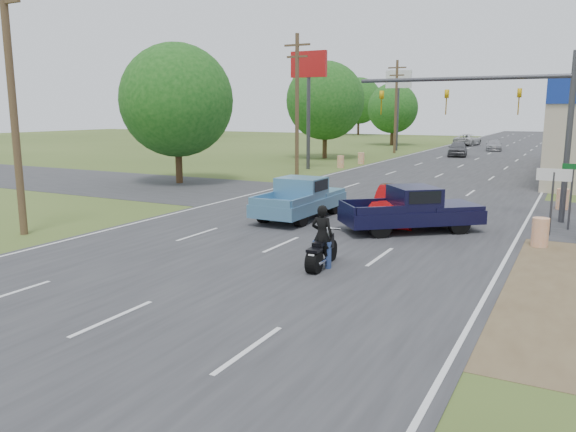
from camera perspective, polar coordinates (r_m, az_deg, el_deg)
The scene contains 28 objects.
ground at distance 13.45m, azimuth -17.36°, elevation -9.97°, with size 200.00×200.00×0.00m, color #435522.
main_road at distance 49.83m, azimuth 17.15°, elevation 4.87°, with size 15.00×180.00×0.02m, color #2D2D30.
cross_road at distance 28.65m, azimuth 8.86°, elevation 1.25°, with size 120.00×10.00×0.02m, color #2D2D30.
utility_pole_4 at distance 23.14m, azimuth -26.26°, elevation 11.29°, with size 2.00×0.28×10.00m.
utility_pole_5 at distance 41.21m, azimuth 0.92°, elevation 11.61°, with size 2.00×0.28×10.00m.
utility_pole_6 at distance 63.56m, azimuth 10.91°, elevation 11.09°, with size 2.00×0.28×10.00m.
tree_0 at distance 36.90m, azimuth -11.25°, elevation 11.44°, with size 7.14×7.14×8.84m.
tree_1 at distance 55.58m, azimuth 3.81°, elevation 11.61°, with size 7.56×7.56×9.36m.
tree_2 at distance 78.32m, azimuth 10.59°, elevation 10.71°, with size 6.72×6.72×8.32m.
tree_4 at distance 105.50m, azimuth -9.92°, elevation 11.69°, with size 9.24×9.24×11.44m.
tree_6 at distance 110.91m, azimuth 7.21°, elevation 11.54°, with size 8.82×8.82×10.92m.
barrel_0 at distance 21.22m, azimuth 24.24°, elevation -1.51°, with size 0.56×0.56×1.00m, color orange.
barrel_1 at distance 29.58m, azimuth 26.11°, elevation 1.54°, with size 0.56×0.56×1.00m, color orange.
barrel_2 at distance 46.44m, azimuth 5.37°, elevation 5.51°, with size 0.56×0.56×1.00m, color orange.
barrel_3 at distance 50.04m, azimuth 7.44°, elevation 5.83°, with size 0.56×0.56×1.00m, color orange.
pole_sign_left_near at distance 45.31m, azimuth 2.11°, elevation 13.86°, with size 3.00×0.35×9.20m.
pole_sign_left_far at distance 67.72m, azimuth 11.15°, elevation 12.61°, with size 3.00×0.35×9.20m.
lane_sign at distance 22.96m, azimuth 25.34°, elevation 2.81°, with size 1.20×0.08×2.52m.
street_name_sign at distance 24.47m, azimuth 26.85°, elevation 2.42°, with size 0.80×0.08×2.61m.
signal_mast at distance 25.99m, azimuth 20.86°, elevation 10.36°, with size 9.12×0.40×7.00m.
red_convertible at distance 23.68m, azimuth 11.08°, elevation 1.08°, with size 1.63×4.68×1.54m, color #8F0608.
motorcycle at distance 16.67m, azimuth 3.39°, elevation -3.74°, with size 0.67×2.17×1.10m.
rider at distance 16.62m, azimuth 3.48°, elevation -2.29°, with size 0.66×0.43×1.81m, color black.
blue_pickup at distance 24.45m, azimuth 1.39°, elevation 1.89°, with size 2.17×5.41×1.78m.
navy_pickup at distance 22.23m, azimuth 12.70°, elevation 0.71°, with size 5.38×4.96×1.76m.
distant_car_grey at distance 60.52m, azimuth 16.86°, elevation 6.55°, with size 1.83×4.56×1.55m, color #55565A.
distant_car_silver at distance 70.73m, azimuth 20.20°, elevation 6.77°, with size 1.76×4.34×1.26m, color #9F9EA3.
distant_car_white at distance 79.88m, azimuth 17.79°, elevation 7.37°, with size 2.51×5.43×1.51m, color #BABABA.
Camera 1 is at (9.07, -8.78, 4.63)m, focal length 35.00 mm.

